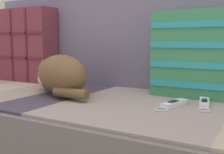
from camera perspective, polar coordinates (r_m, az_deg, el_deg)
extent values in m
cube|color=#6B605B|center=(1.30, -5.11, -9.16)|extent=(1.68, 0.81, 0.24)
cube|color=tan|center=(1.59, -20.54, -1.96)|extent=(0.20, 0.72, 0.01)
cube|color=gray|center=(1.45, -15.42, -2.66)|extent=(0.20, 0.72, 0.01)
cube|color=#423847|center=(1.31, -9.20, -3.49)|extent=(0.20, 0.72, 0.01)
cube|color=gray|center=(1.20, -1.67, -4.44)|extent=(0.20, 0.72, 0.01)
cube|color=gray|center=(1.11, 7.29, -5.46)|extent=(0.20, 0.72, 0.01)
cube|color=gray|center=(1.05, 17.54, -6.46)|extent=(0.20, 0.72, 0.01)
cube|color=slate|center=(1.53, 2.11, 7.64)|extent=(1.68, 0.14, 0.50)
cube|color=brown|center=(1.76, -16.80, 6.20)|extent=(0.37, 0.13, 0.43)
cube|color=maroon|center=(1.72, -18.36, 3.76)|extent=(0.35, 0.01, 0.01)
cube|color=maroon|center=(1.76, -19.77, 6.08)|extent=(0.01, 0.01, 0.41)
cube|color=maroon|center=(1.72, -18.55, 8.47)|extent=(0.35, 0.01, 0.01)
cube|color=maroon|center=(1.67, -17.07, 6.14)|extent=(0.01, 0.01, 0.41)
cube|color=#3D8956|center=(1.24, 17.32, 4.42)|extent=(0.39, 0.13, 0.37)
cube|color=teal|center=(1.19, 16.38, -1.65)|extent=(0.38, 0.01, 0.03)
cube|color=teal|center=(1.18, 16.52, 2.30)|extent=(0.38, 0.01, 0.03)
cube|color=teal|center=(1.18, 16.67, 6.30)|extent=(0.38, 0.01, 0.03)
cube|color=teal|center=(1.18, 16.82, 10.31)|extent=(0.38, 0.01, 0.03)
ellipsoid|color=brown|center=(1.28, -10.20, 0.49)|extent=(0.39, 0.32, 0.18)
sphere|color=brown|center=(1.42, -12.50, 0.08)|extent=(0.12, 0.12, 0.12)
sphere|color=white|center=(1.39, -13.42, -0.45)|extent=(0.07, 0.07, 0.07)
ellipsoid|color=white|center=(1.29, -12.47, -0.70)|extent=(0.10, 0.05, 0.08)
cylinder|color=brown|center=(1.14, -8.28, -3.24)|extent=(0.16, 0.04, 0.04)
cone|color=brown|center=(1.40, -13.87, 2.79)|extent=(0.05, 0.05, 0.05)
cone|color=brown|center=(1.42, -11.30, 2.94)|extent=(0.05, 0.05, 0.05)
cube|color=white|center=(1.11, 18.25, -4.96)|extent=(0.06, 0.15, 0.02)
cube|color=black|center=(1.10, 18.26, -4.54)|extent=(0.03, 0.05, 0.00)
cube|color=black|center=(1.18, 18.28, -4.26)|extent=(0.03, 0.01, 0.02)
torus|color=silver|center=(1.02, 18.18, -6.42)|extent=(0.06, 0.06, 0.01)
cube|color=white|center=(1.07, 12.62, -5.30)|extent=(0.07, 0.14, 0.02)
cube|color=black|center=(1.06, 12.35, -4.84)|extent=(0.03, 0.05, 0.00)
cube|color=black|center=(1.12, 14.34, -4.73)|extent=(0.03, 0.02, 0.02)
torus|color=silver|center=(0.99, 9.90, -6.55)|extent=(0.06, 0.06, 0.01)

